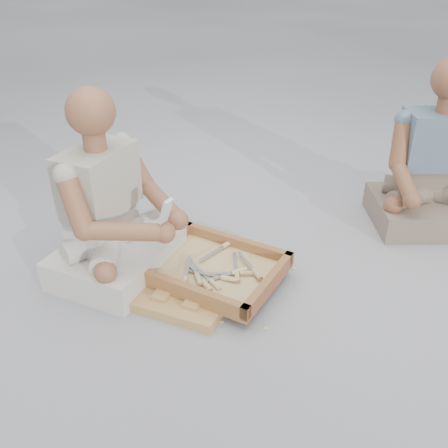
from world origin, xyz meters
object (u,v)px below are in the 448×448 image
at_px(carved_panel, 162,280).
at_px(craftsman, 111,216).
at_px(tool_tray, 213,269).
at_px(companion, 434,173).

relative_size(carved_panel, craftsman, 0.78).
distance_m(carved_panel, tool_tray, 0.23).
xyz_separation_m(carved_panel, tool_tray, (0.20, 0.10, 0.05)).
bearing_deg(craftsman, tool_tray, 102.84).
xyz_separation_m(carved_panel, craftsman, (-0.24, 0.02, 0.26)).
distance_m(carved_panel, companion, 1.46).
relative_size(carved_panel, companion, 0.76).
bearing_deg(tool_tray, craftsman, -170.28).
height_order(tool_tray, companion, companion).
distance_m(tool_tray, companion, 1.24).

